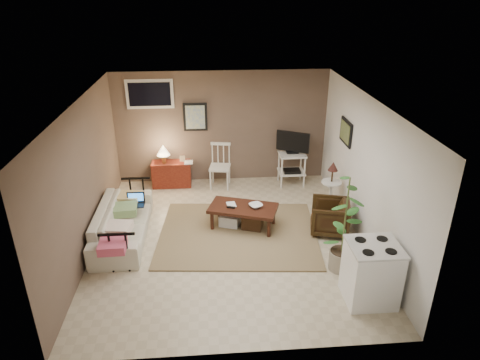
{
  "coord_description": "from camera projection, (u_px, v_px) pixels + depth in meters",
  "views": [
    {
      "loc": [
        -0.3,
        -6.24,
        3.99
      ],
      "look_at": [
        0.22,
        0.35,
        0.94
      ],
      "focal_mm": 32.0,
      "sensor_mm": 36.0,
      "label": 1
    }
  ],
  "objects": [
    {
      "name": "sofa_end_rails",
      "position": [
        129.0,
        220.0,
        7.27
      ],
      "size": [
        0.54,
        2.02,
        0.68
      ],
      "primitive_type": null,
      "color": "black",
      "rests_on": "floor"
    },
    {
      "name": "stove",
      "position": [
        371.0,
        273.0,
        5.77
      ],
      "size": [
        0.67,
        0.63,
        0.88
      ],
      "color": "white",
      "rests_on": "floor"
    },
    {
      "name": "floor",
      "position": [
        229.0,
        239.0,
        7.35
      ],
      "size": [
        5.0,
        5.0,
        0.0
      ],
      "primitive_type": "plane",
      "color": "#C1B293",
      "rests_on": "ground"
    },
    {
      "name": "book_table",
      "position": [
        227.0,
        200.0,
        7.51
      ],
      "size": [
        0.16,
        0.04,
        0.21
      ],
      "primitive_type": "imported",
      "rotation": [
        0.0,
        0.0,
        0.14
      ],
      "color": "#38190F",
      "rests_on": "coffee_table"
    },
    {
      "name": "rug",
      "position": [
        238.0,
        233.0,
        7.48
      ],
      "size": [
        2.88,
        2.39,
        0.03
      ],
      "primitive_type": "cube",
      "rotation": [
        0.0,
        0.0,
        -0.08
      ],
      "color": "olive",
      "rests_on": "floor"
    },
    {
      "name": "bowl",
      "position": [
        256.0,
        201.0,
        7.46
      ],
      "size": [
        0.23,
        0.14,
        0.23
      ],
      "primitive_type": "imported",
      "rotation": [
        0.0,
        0.0,
        0.41
      ],
      "color": "#38190F",
      "rests_on": "coffee_table"
    },
    {
      "name": "coffee_table",
      "position": [
        243.0,
        215.0,
        7.59
      ],
      "size": [
        1.31,
        0.95,
        0.45
      ],
      "color": "#38190F",
      "rests_on": "floor"
    },
    {
      "name": "potted_plant",
      "position": [
        345.0,
        222.0,
        6.23
      ],
      "size": [
        0.39,
        0.39,
        1.56
      ],
      "color": "gray",
      "rests_on": "floor"
    },
    {
      "name": "sofa",
      "position": [
        122.0,
        217.0,
        7.24
      ],
      "size": [
        0.59,
        2.02,
        0.79
      ],
      "primitive_type": "imported",
      "rotation": [
        0.0,
        0.0,
        1.57
      ],
      "color": "beige",
      "rests_on": "floor"
    },
    {
      "name": "side_table",
      "position": [
        332.0,
        181.0,
        8.02
      ],
      "size": [
        0.38,
        0.38,
        1.0
      ],
      "color": "silver",
      "rests_on": "floor"
    },
    {
      "name": "tv_stand",
      "position": [
        292.0,
        157.0,
        9.1
      ],
      "size": [
        0.66,
        0.46,
        1.19
      ],
      "color": "silver",
      "rests_on": "floor"
    },
    {
      "name": "window",
      "position": [
        150.0,
        94.0,
        8.67
      ],
      "size": [
        0.96,
        0.03,
        0.6
      ],
      "primitive_type": "cube",
      "color": "silver"
    },
    {
      "name": "sofa_pillows",
      "position": [
        122.0,
        219.0,
        6.99
      ],
      "size": [
        0.39,
        1.92,
        0.14
      ],
      "primitive_type": null,
      "color": "#F2DBC8",
      "rests_on": "sofa"
    },
    {
      "name": "art_right",
      "position": [
        346.0,
        132.0,
        7.82
      ],
      "size": [
        0.03,
        0.6,
        0.45
      ],
      "primitive_type": "cube",
      "color": "black"
    },
    {
      "name": "laptop",
      "position": [
        136.0,
        201.0,
        7.52
      ],
      "size": [
        0.31,
        0.23,
        0.21
      ],
      "color": "black",
      "rests_on": "sofa"
    },
    {
      "name": "armchair",
      "position": [
        330.0,
        215.0,
        7.43
      ],
      "size": [
        0.73,
        0.76,
        0.65
      ],
      "primitive_type": "imported",
      "rotation": [
        0.0,
        0.0,
        -1.82
      ],
      "color": "black",
      "rests_on": "floor"
    },
    {
      "name": "art_back",
      "position": [
        195.0,
        117.0,
        8.94
      ],
      "size": [
        0.5,
        0.03,
        0.6
      ],
      "primitive_type": "cube",
      "color": "black"
    },
    {
      "name": "spindle_chair",
      "position": [
        220.0,
        167.0,
        9.08
      ],
      "size": [
        0.48,
        0.48,
        0.94
      ],
      "color": "silver",
      "rests_on": "floor"
    },
    {
      "name": "red_console",
      "position": [
        171.0,
        172.0,
        9.15
      ],
      "size": [
        0.82,
        0.36,
        0.95
      ],
      "color": "maroon",
      "rests_on": "floor"
    },
    {
      "name": "book_console",
      "position": [
        184.0,
        158.0,
        8.97
      ],
      "size": [
        0.18,
        0.02,
        0.24
      ],
      "primitive_type": "imported",
      "rotation": [
        0.0,
        0.0,
        -0.01
      ],
      "color": "#38190F",
      "rests_on": "red_console"
    }
  ]
}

